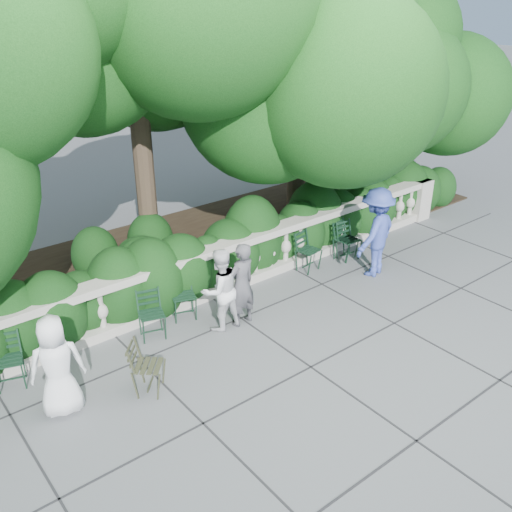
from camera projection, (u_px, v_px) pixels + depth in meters
ground at (292, 328)px, 9.81m from camera, size 90.00×90.00×0.00m
balustrade at (230, 266)px, 10.86m from camera, size 12.00×0.44×1.00m
shrub_hedge at (197, 266)px, 11.92m from camera, size 15.00×2.60×1.70m
tree_canopy at (212, 64)px, 10.69m from camera, size 15.04×6.52×6.78m
chair_a at (155, 341)px, 9.45m from camera, size 0.56×0.59×0.84m
chair_b at (14, 391)px, 8.31m from camera, size 0.57×0.59×0.84m
chair_c at (186, 322)px, 9.99m from camera, size 0.58×0.60×0.84m
chair_d at (352, 261)px, 12.12m from camera, size 0.47×0.50×0.84m
chair_e at (350, 260)px, 12.16m from camera, size 0.51×0.54×0.84m
chair_f at (313, 272)px, 11.67m from camera, size 0.51×0.55×0.84m
chair_weathered at (161, 391)px, 8.32m from camera, size 0.65×0.65×0.84m
person_businessman at (57, 366)px, 7.63m from camera, size 0.84×0.66×1.51m
person_woman_grey at (242, 285)px, 9.63m from camera, size 0.60×0.43×1.52m
person_casual_man at (220, 290)px, 9.52m from camera, size 0.72×0.57×1.47m
person_older_blue at (376, 232)px, 11.23m from camera, size 1.30×0.93×1.82m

